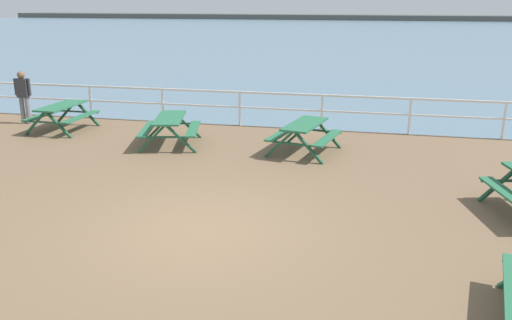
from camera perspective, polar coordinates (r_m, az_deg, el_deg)
ground_plane at (r=9.33m, az=-6.07°, el=-7.98°), size 30.00×24.00×0.20m
sea_band at (r=60.92m, az=10.37°, el=13.11°), size 142.00×90.00×0.01m
distant_shoreline at (r=103.84m, az=11.59°, el=14.53°), size 142.00×6.00×1.80m
seaward_railing at (r=16.27m, az=2.61°, el=6.14°), size 23.07×0.07×1.08m
picnic_table_near_left at (r=16.95m, az=-20.15°, el=4.93°), size 1.57×1.83×0.80m
picnic_table_near_right at (r=14.48m, az=-9.23°, el=3.84°), size 1.89×2.11×0.80m
picnic_table_seaward at (r=13.64m, az=5.25°, el=3.18°), size 1.84×2.07×0.80m
visitor at (r=18.29m, az=-23.72°, el=6.52°), size 0.53×0.26×1.66m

